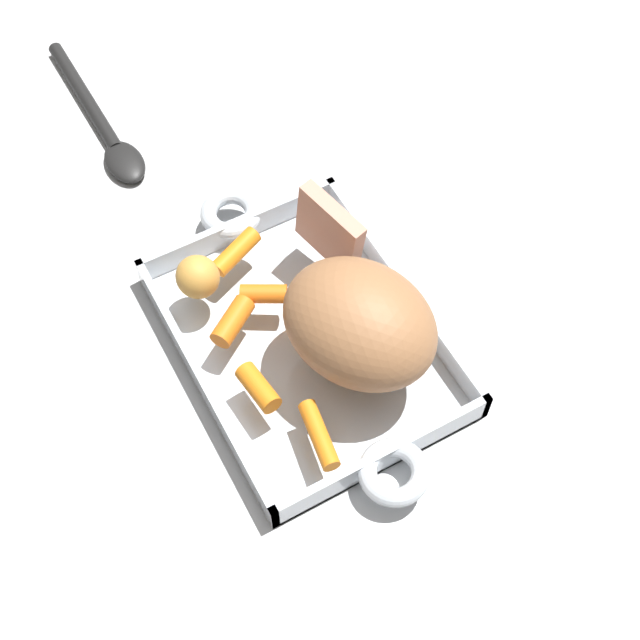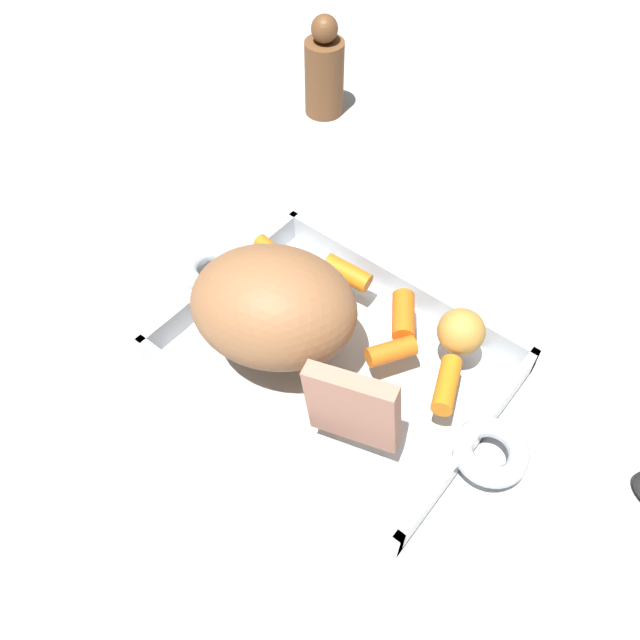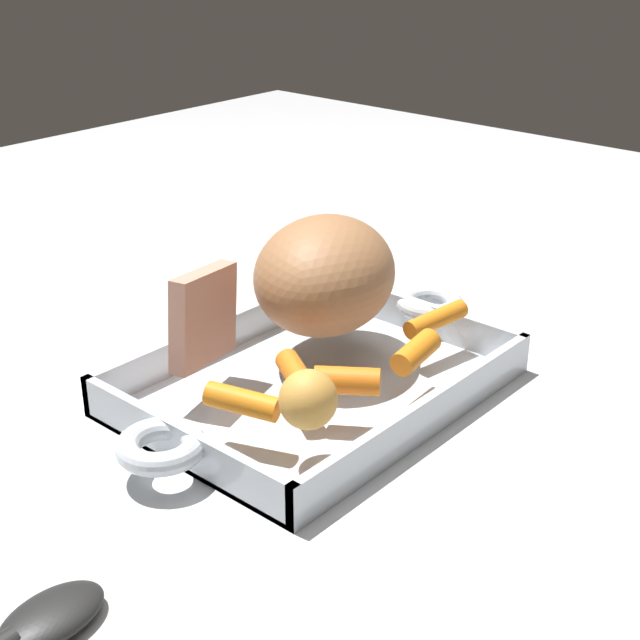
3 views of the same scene
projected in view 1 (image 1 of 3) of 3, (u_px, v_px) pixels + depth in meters
The scene contains 11 objects.
ground_plane at pixel (306, 345), 0.89m from camera, with size 1.93×1.93×0.00m, color silver.
roasting_dish at pixel (305, 339), 0.88m from camera, with size 0.40×0.23×0.04m.
pork_roast at pixel (359, 323), 0.80m from camera, with size 0.15×0.12×0.10m, color #9F6B44.
roast_slice_thin at pixel (330, 230), 0.87m from camera, with size 0.02×0.08×0.08m, color tan.
baby_carrot_southwest at pixel (264, 294), 0.87m from camera, with size 0.02×0.02×0.05m, color orange.
baby_carrot_northwest at pixel (258, 388), 0.81m from camera, with size 0.02×0.02×0.05m, color orange.
baby_carrot_long at pixel (233, 321), 0.85m from camera, with size 0.02×0.02×0.05m, color orange.
baby_carrot_short at pixel (319, 435), 0.79m from camera, with size 0.02×0.02×0.07m, color orange.
baby_carrot_southeast at pixel (236, 252), 0.89m from camera, with size 0.02×0.02×0.06m, color orange.
potato_halved at pixel (198, 277), 0.86m from camera, with size 0.04×0.04×0.04m, color gold.
serving_spoon at pixel (103, 126), 1.03m from camera, with size 0.25×0.04×0.02m.
Camera 1 is at (-0.39, 0.20, 0.77)m, focal length 49.61 mm.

